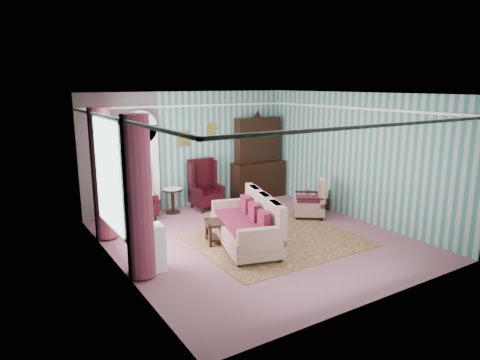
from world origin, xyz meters
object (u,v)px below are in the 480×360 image
coffee_table (228,231)px  floral_armchair (309,198)px  round_side_table (173,201)px  wingback_right (206,185)px  bookcase (142,169)px  nest_table (318,199)px  wingback_left (138,194)px  seated_woman (138,196)px  sofa (245,222)px  dresser_hutch (258,155)px  plant_stand (147,249)px

coffee_table → floral_armchair: bearing=9.6°
round_side_table → wingback_right: bearing=-10.0°
bookcase → nest_table: 4.37m
nest_table → wingback_left: bearing=159.2°
seated_woman → bookcase: bearing=57.3°
seated_woman → sofa: bearing=-65.6°
wingback_left → round_side_table: bearing=9.5°
bookcase → wingback_left: (-0.25, -0.39, -0.50)m
wingback_left → coffee_table: wingback_left is taller
bookcase → dresser_hutch: dresser_hutch is taller
wingback_right → nest_table: size_ratio=2.31×
coffee_table → dresser_hutch: bearing=45.8°
round_side_table → plant_stand: bearing=-120.4°
wingback_right → dresser_hutch: bearing=8.8°
wingback_right → seated_woman: (-1.75, 0.00, -0.04)m
bookcase → wingback_right: 1.63m
bookcase → coffee_table: bookcase is taller
wingback_right → floral_armchair: size_ratio=1.33×
nest_table → sofa: (-2.87, -1.10, 0.23)m
bookcase → sofa: size_ratio=1.09×
floral_armchair → seated_woman: bearing=98.4°
plant_stand → coffee_table: plant_stand is taller
nest_table → bookcase: bearing=153.1°
dresser_hutch → round_side_table: 2.75m
round_side_table → nest_table: (3.17, -1.70, -0.03)m
seated_woman → floral_armchair: bearing=-27.9°
dresser_hutch → wingback_left: (-3.50, -0.27, -0.55)m
bookcase → coffee_table: size_ratio=2.55×
wingback_right → plant_stand: 3.76m
dresser_hutch → plant_stand: (-4.30, -3.02, -0.78)m
bookcase → seated_woman: 0.70m
dresser_hutch → floral_armchair: size_ratio=2.51×
dresser_hutch → floral_armchair: bearing=-90.0°
plant_stand → floral_armchair: floral_armchair is taller
wingback_left → sofa: size_ratio=0.61×
bookcase → wingback_left: size_ratio=1.79×
bookcase → round_side_table: (0.65, -0.24, -0.82)m
bookcase → round_side_table: bearing=-20.3°
dresser_hutch → wingback_right: size_ratio=1.89×
dresser_hutch → coffee_table: bearing=-134.2°
dresser_hutch → coffee_table: (-2.47, -2.54, -0.95)m
wingback_right → plant_stand: bearing=-132.8°
nest_table → plant_stand: 5.02m
nest_table → coffee_table: 3.12m
round_side_table → sofa: bearing=-83.9°
dresser_hutch → seated_woman: dresser_hutch is taller
wingback_right → plant_stand: wingback_right is taller
wingback_left → seated_woman: wingback_left is taller
wingback_right → floral_armchair: 2.55m
round_side_table → coffee_table: 2.42m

